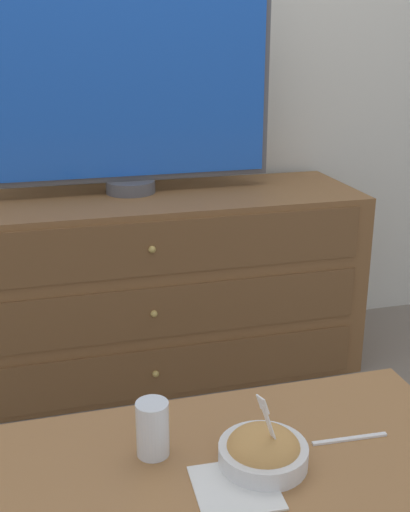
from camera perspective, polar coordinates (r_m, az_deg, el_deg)
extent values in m
plane|color=#70665B|center=(2.79, -6.01, -7.12)|extent=(12.00, 12.00, 0.00)
cube|color=silver|center=(2.53, -7.20, 20.61)|extent=(12.00, 0.05, 2.60)
cube|color=brown|center=(2.40, -5.70, -2.69)|extent=(1.60, 0.49, 0.68)
cube|color=brown|center=(2.27, -4.43, -10.33)|extent=(1.47, 0.01, 0.18)
sphere|color=tan|center=(2.27, -4.40, -10.40)|extent=(0.02, 0.02, 0.02)
cube|color=brown|center=(2.17, -4.59, -5.08)|extent=(1.47, 0.01, 0.18)
sphere|color=tan|center=(2.17, -4.56, -5.15)|extent=(0.02, 0.02, 0.02)
cube|color=brown|center=(2.09, -4.75, 0.64)|extent=(1.47, 0.01, 0.18)
sphere|color=tan|center=(2.08, -4.72, 0.58)|extent=(0.02, 0.02, 0.02)
cylinder|color=#515156|center=(2.35, -6.64, 6.16)|extent=(0.18, 0.18, 0.04)
cube|color=#515156|center=(2.30, -7.00, 14.48)|extent=(1.03, 0.04, 0.64)
cube|color=blue|center=(2.28, -6.92, 14.44)|extent=(0.99, 0.01, 0.60)
cube|color=#9E6B3D|center=(1.33, 1.26, -18.06)|extent=(1.04, 0.48, 0.02)
cylinder|color=brown|center=(1.77, 15.05, -16.83)|extent=(0.04, 0.04, 0.42)
cylinder|color=silver|center=(1.31, 5.18, -17.19)|extent=(0.18, 0.18, 0.04)
ellipsoid|color=tan|center=(1.30, 5.20, -16.61)|extent=(0.14, 0.14, 0.07)
cube|color=white|center=(1.26, 5.92, -15.24)|extent=(0.05, 0.03, 0.14)
cube|color=white|center=(1.21, 5.11, -12.99)|extent=(0.02, 0.03, 0.03)
cylinder|color=white|center=(1.32, -4.65, -15.83)|extent=(0.06, 0.06, 0.07)
cylinder|color=white|center=(1.31, -4.68, -15.04)|extent=(0.07, 0.07, 0.12)
cube|color=white|center=(1.26, 2.73, -19.85)|extent=(0.16, 0.16, 0.00)
cube|color=white|center=(1.41, 12.74, -15.56)|extent=(0.16, 0.02, 0.01)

